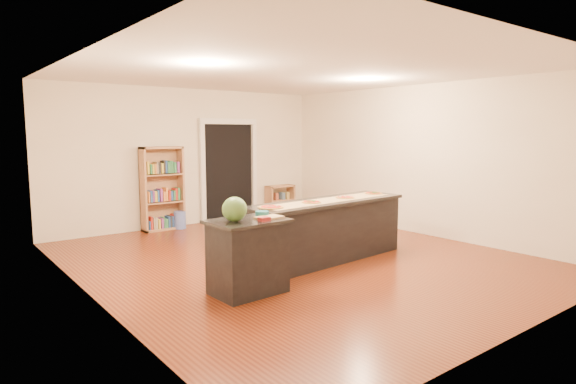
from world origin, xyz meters
TOP-DOWN VIEW (x-y plane):
  - room at (0.00, 0.00)m, footprint 6.00×7.00m
  - doorway at (0.90, 3.46)m, footprint 1.40×0.09m
  - kitchen_island at (0.29, -0.37)m, footprint 2.76×0.75m
  - side_counter at (-1.47, -0.91)m, footprint 0.90×0.66m
  - bookshelf at (-0.71, 3.30)m, footprint 0.82×0.29m
  - low_shelf at (2.18, 3.30)m, footprint 0.69×0.29m
  - waste_bin at (-0.41, 3.20)m, footprint 0.24×0.24m
  - kraft_paper at (0.29, -0.40)m, footprint 2.42×0.61m
  - watermelon at (-1.66, -0.92)m, footprint 0.29×0.29m
  - cutting_board at (-1.21, -0.99)m, footprint 0.33×0.24m
  - package_red at (-1.36, -1.10)m, footprint 0.13×0.10m
  - package_teal at (-1.20, -0.82)m, footprint 0.17×0.17m
  - pizza_a at (-0.81, -0.47)m, footprint 0.32×0.32m
  - pizza_b at (-0.07, -0.44)m, footprint 0.26×0.26m
  - pizza_c at (0.66, -0.38)m, footprint 0.31×0.31m
  - pizza_d at (1.39, -0.30)m, footprint 0.29×0.29m

SIDE VIEW (x-z plane):
  - waste_bin at x=-0.41m, z-range 0.00..0.35m
  - low_shelf at x=2.18m, z-range 0.00..0.69m
  - side_counter at x=-1.47m, z-range 0.00..0.90m
  - kitchen_island at x=0.29m, z-range 0.00..0.91m
  - bookshelf at x=-0.71m, z-range 0.00..1.64m
  - cutting_board at x=-1.21m, z-range 0.89..0.91m
  - kraft_paper at x=0.29m, z-range 0.91..0.91m
  - package_red at x=-1.36m, z-range 0.89..0.94m
  - pizza_a at x=-0.81m, z-range 0.91..0.93m
  - pizza_b at x=-0.07m, z-range 0.91..0.93m
  - pizza_c at x=0.66m, z-range 0.91..0.93m
  - pizza_d at x=1.39m, z-range 0.91..0.93m
  - package_teal at x=-1.20m, z-range 0.89..0.96m
  - watermelon at x=-1.66m, z-range 0.89..1.18m
  - doorway at x=0.90m, z-range 0.10..2.31m
  - room at x=0.00m, z-range 0.00..2.80m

